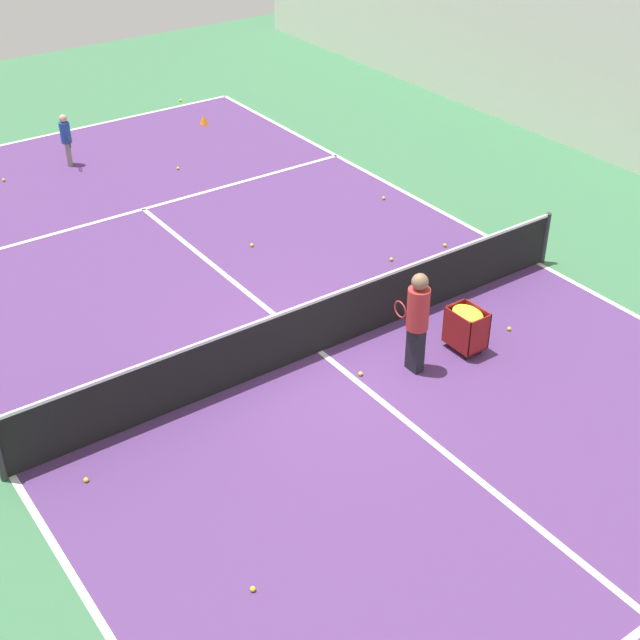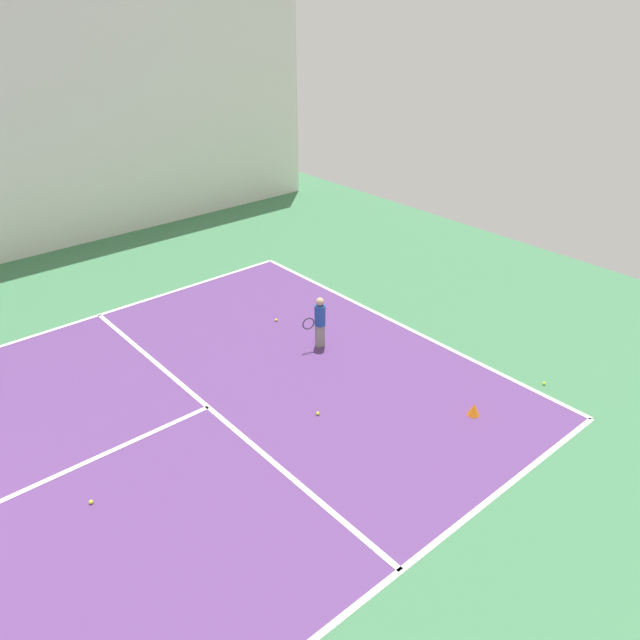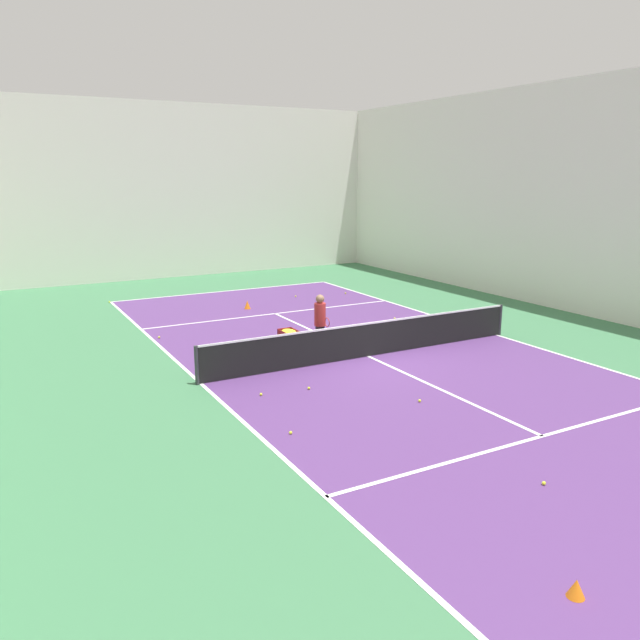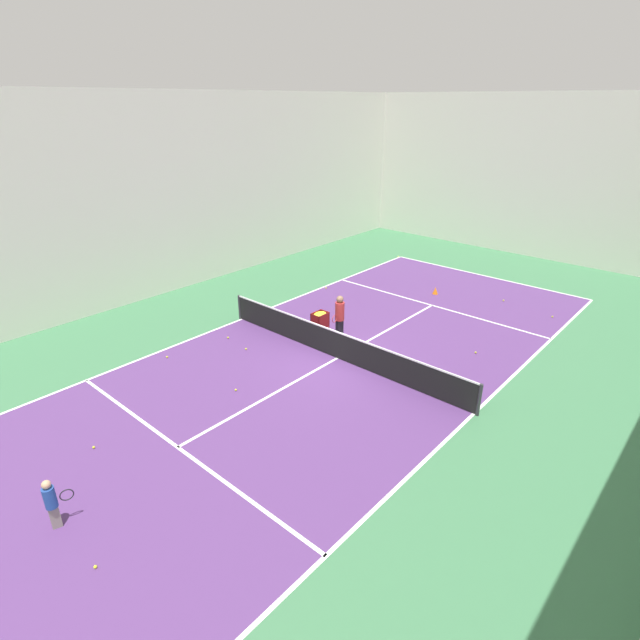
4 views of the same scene
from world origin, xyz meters
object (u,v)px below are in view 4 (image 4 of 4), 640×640
at_px(tennis_net, 338,345).
at_px(coach_at_net, 340,315).
at_px(ball_cart, 320,318).
at_px(player_near_baseline, 51,501).
at_px(training_cone_0, 435,291).

distance_m(tennis_net, coach_at_net, 1.62).
bearing_deg(ball_cart, tennis_net, -33.63).
xyz_separation_m(player_near_baseline, ball_cart, (-2.30, 10.95, -0.16)).
relative_size(player_near_baseline, coach_at_net, 0.71).
xyz_separation_m(coach_at_net, ball_cart, (-1.02, 0.06, -0.45)).
bearing_deg(ball_cart, coach_at_net, -3.45).
xyz_separation_m(tennis_net, coach_at_net, (-0.93, 1.24, 0.46)).
bearing_deg(training_cone_0, coach_at_net, -92.92).
height_order(tennis_net, coach_at_net, coach_at_net).
distance_m(tennis_net, player_near_baseline, 9.66).
distance_m(tennis_net, ball_cart, 2.35).
relative_size(coach_at_net, training_cone_0, 5.24).
distance_m(tennis_net, training_cone_0, 7.84).
relative_size(coach_at_net, ball_cart, 2.24).
height_order(player_near_baseline, training_cone_0, player_near_baseline).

